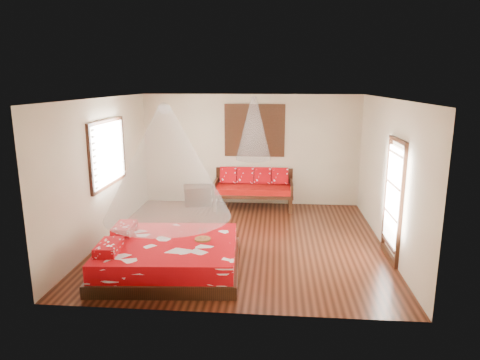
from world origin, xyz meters
name	(u,v)px	position (x,y,z in m)	size (l,w,h in m)	color
room	(242,172)	(0.00, 0.00, 1.40)	(5.54, 5.54, 2.84)	black
bed	(169,256)	(-1.11, -1.47, 0.25)	(2.43, 2.23, 0.65)	black
daybed	(253,187)	(0.10, 2.39, 0.52)	(1.97, 0.88, 0.98)	black
storage_chest	(198,195)	(-1.33, 2.45, 0.25)	(0.81, 0.66, 0.49)	black
shutter_panel	(255,131)	(0.10, 2.72, 1.90)	(1.52, 0.06, 1.32)	black
window_left	(108,153)	(-2.71, 0.20, 1.70)	(0.10, 1.74, 1.34)	black
glazed_door	(393,200)	(2.72, -0.60, 1.07)	(0.08, 1.02, 2.16)	black
wine_tray	(203,237)	(-0.55, -1.32, 0.56)	(0.27, 0.27, 0.22)	brown
mosquito_net_main	(166,162)	(-1.09, -1.46, 1.85)	(2.05, 2.05, 1.80)	white
mosquito_net_daybed	(254,129)	(0.10, 2.25, 2.00)	(0.86, 0.86, 1.50)	white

